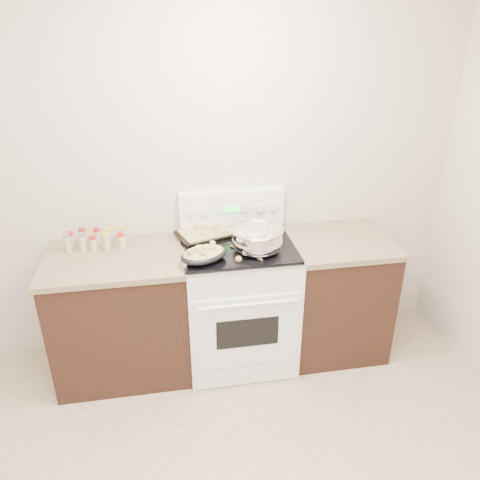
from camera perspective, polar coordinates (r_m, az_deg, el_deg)
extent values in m
cube|color=beige|center=(3.33, -7.23, 8.00)|extent=(4.00, 0.05, 2.70)
cube|color=black|center=(3.43, -14.15, -9.06)|extent=(0.90, 0.64, 0.88)
cube|color=brown|center=(3.20, -15.03, -2.27)|extent=(0.93, 0.67, 0.04)
cube|color=black|center=(3.62, 11.37, -6.72)|extent=(0.70, 0.64, 0.88)
cube|color=brown|center=(3.40, 12.04, -0.16)|extent=(0.73, 0.67, 0.04)
cube|color=white|center=(3.43, -0.14, -7.79)|extent=(0.76, 0.66, 0.92)
cube|color=white|center=(3.16, 0.91, -11.19)|extent=(0.70, 0.01, 0.55)
cube|color=black|center=(3.15, 0.93, -11.27)|extent=(0.42, 0.01, 0.22)
cylinder|color=white|center=(2.99, 1.08, -7.88)|extent=(0.65, 0.02, 0.02)
cube|color=white|center=(3.40, 0.86, -16.22)|extent=(0.70, 0.01, 0.14)
cube|color=silver|center=(3.19, -0.15, -0.81)|extent=(0.78, 0.68, 0.01)
cube|color=black|center=(3.19, -0.15, -0.62)|extent=(0.74, 0.64, 0.01)
cube|color=white|center=(3.39, -1.00, 3.79)|extent=(0.76, 0.07, 0.28)
cylinder|color=white|center=(3.31, -6.02, 3.35)|extent=(0.06, 0.02, 0.06)
cylinder|color=white|center=(3.32, -4.29, 3.48)|extent=(0.06, 0.02, 0.06)
cylinder|color=white|center=(3.38, 2.48, 3.93)|extent=(0.06, 0.02, 0.06)
cylinder|color=white|center=(3.40, 4.13, 4.03)|extent=(0.06, 0.02, 0.06)
cube|color=#19E533|center=(3.35, -0.89, 3.73)|extent=(0.09, 0.00, 0.04)
cube|color=silver|center=(3.34, -2.25, 3.64)|extent=(0.05, 0.00, 0.05)
cube|color=silver|center=(3.36, 0.46, 3.82)|extent=(0.05, 0.00, 0.05)
ellipsoid|color=silver|center=(3.08, 2.13, -0.11)|extent=(0.38, 0.38, 0.20)
cylinder|color=silver|center=(3.11, 2.11, -1.13)|extent=(0.19, 0.19, 0.01)
torus|color=silver|center=(3.04, 2.15, 1.27)|extent=(0.35, 0.35, 0.02)
cylinder|color=silver|center=(3.07, 2.13, 0.26)|extent=(0.33, 0.33, 0.11)
cylinder|color=brown|center=(3.05, 2.15, 1.07)|extent=(0.30, 0.30, 0.00)
cube|color=beige|center=(3.10, 1.31, 1.62)|extent=(0.04, 0.04, 0.03)
cube|color=beige|center=(2.99, 0.12, 0.67)|extent=(0.02, 0.02, 0.02)
cube|color=beige|center=(2.93, 1.89, 0.16)|extent=(0.04, 0.04, 0.03)
cube|color=beige|center=(3.02, 0.49, 0.92)|extent=(0.03, 0.03, 0.03)
cube|color=beige|center=(2.97, 0.38, 0.55)|extent=(0.04, 0.04, 0.02)
cube|color=beige|center=(3.04, 0.17, 1.11)|extent=(0.03, 0.03, 0.02)
cube|color=beige|center=(2.93, 1.77, 0.12)|extent=(0.04, 0.04, 0.02)
cube|color=beige|center=(3.04, 3.83, 1.07)|extent=(0.04, 0.04, 0.03)
cube|color=beige|center=(2.96, 3.71, 0.32)|extent=(0.03, 0.03, 0.03)
cube|color=beige|center=(3.09, 3.64, 1.49)|extent=(0.03, 0.03, 0.02)
cube|color=beige|center=(3.01, -0.22, 0.85)|extent=(0.02, 0.02, 0.02)
cube|color=beige|center=(3.04, 3.10, 1.09)|extent=(0.03, 0.03, 0.02)
cube|color=beige|center=(3.05, 1.88, 1.18)|extent=(0.02, 0.02, 0.02)
cube|color=beige|center=(3.04, 0.93, 1.10)|extent=(0.04, 0.04, 0.02)
cube|color=beige|center=(3.02, 0.70, 0.93)|extent=(0.04, 0.04, 0.03)
ellipsoid|color=black|center=(2.97, -4.47, -1.80)|extent=(0.38, 0.33, 0.08)
ellipsoid|color=tan|center=(2.96, -4.48, -1.60)|extent=(0.34, 0.30, 0.06)
sphere|color=tan|center=(2.95, -3.53, -0.98)|extent=(0.05, 0.05, 0.05)
sphere|color=tan|center=(2.90, -4.54, -1.61)|extent=(0.04, 0.04, 0.04)
sphere|color=tan|center=(2.95, -4.10, -0.94)|extent=(0.05, 0.05, 0.05)
sphere|color=tan|center=(3.00, -3.37, -0.45)|extent=(0.04, 0.04, 0.04)
sphere|color=tan|center=(2.95, -5.09, -1.04)|extent=(0.05, 0.05, 0.05)
sphere|color=tan|center=(2.93, -5.15, -1.19)|extent=(0.05, 0.05, 0.05)
sphere|color=tan|center=(2.96, -4.83, -0.94)|extent=(0.04, 0.04, 0.04)
sphere|color=tan|center=(2.91, -6.14, -1.46)|extent=(0.04, 0.04, 0.04)
cube|color=black|center=(3.32, -4.09, 0.77)|extent=(0.46, 0.39, 0.02)
cube|color=tan|center=(3.32, -4.10, 0.96)|extent=(0.41, 0.34, 0.02)
sphere|color=tan|center=(3.37, -5.35, 1.57)|extent=(0.04, 0.04, 0.04)
sphere|color=tan|center=(3.34, -3.00, 1.42)|extent=(0.04, 0.04, 0.04)
sphere|color=tan|center=(3.39, -4.31, 1.73)|extent=(0.04, 0.04, 0.04)
sphere|color=tan|center=(3.39, -2.87, 1.85)|extent=(0.04, 0.04, 0.04)
sphere|color=tan|center=(3.26, -2.99, 0.83)|extent=(0.03, 0.03, 0.03)
sphere|color=tan|center=(3.25, -4.21, 0.70)|extent=(0.04, 0.04, 0.04)
sphere|color=tan|center=(3.27, -2.23, 0.89)|extent=(0.04, 0.04, 0.04)
sphere|color=tan|center=(3.29, -1.75, 1.05)|extent=(0.04, 0.04, 0.04)
sphere|color=tan|center=(3.27, -4.69, 0.79)|extent=(0.03, 0.03, 0.03)
sphere|color=tan|center=(3.35, -4.26, 1.52)|extent=(0.04, 0.04, 0.04)
cylinder|color=#AA864D|center=(3.06, 0.71, -1.55)|extent=(0.18, 0.25, 0.01)
sphere|color=#AA864D|center=(2.97, -0.18, -2.36)|extent=(0.04, 0.04, 0.04)
sphere|color=#7CAEB9|center=(3.13, 3.80, -0.45)|extent=(0.09, 0.09, 0.09)
cylinder|color=#7CAEB9|center=(3.21, 3.72, 0.85)|extent=(0.07, 0.28, 0.07)
cylinder|color=#BFB28C|center=(3.39, -19.95, -0.07)|extent=(0.05, 0.05, 0.09)
cylinder|color=#B21414|center=(3.37, -20.08, 0.75)|extent=(0.05, 0.05, 0.02)
cylinder|color=#BFB28C|center=(3.38, -18.59, 0.19)|extent=(0.04, 0.04, 0.11)
cylinder|color=#B21414|center=(3.35, -18.73, 1.15)|extent=(0.05, 0.05, 0.02)
cylinder|color=#BFB28C|center=(3.36, -17.00, 0.27)|extent=(0.04, 0.04, 0.11)
cylinder|color=#B21414|center=(3.33, -17.13, 1.23)|extent=(0.05, 0.05, 0.02)
cylinder|color=#BFB28C|center=(3.34, -15.64, 0.29)|extent=(0.04, 0.04, 0.10)
cylinder|color=gold|center=(3.32, -15.76, 1.19)|extent=(0.05, 0.05, 0.02)
cylinder|color=#BFB28C|center=(3.33, -14.13, 0.48)|extent=(0.04, 0.04, 0.11)
cylinder|color=gold|center=(3.31, -14.24, 1.45)|extent=(0.04, 0.04, 0.02)
cylinder|color=#BFB28C|center=(3.31, -20.25, -0.52)|extent=(0.04, 0.04, 0.11)
cylinder|color=#B2B2B7|center=(3.28, -20.43, 0.52)|extent=(0.04, 0.04, 0.02)
cylinder|color=#BFB28C|center=(3.30, -18.66, -0.38)|extent=(0.05, 0.05, 0.11)
cylinder|color=#B2B2B7|center=(3.27, -18.82, 0.65)|extent=(0.05, 0.05, 0.02)
cylinder|color=#BFB28C|center=(3.28, -17.42, -0.55)|extent=(0.04, 0.04, 0.09)
cylinder|color=#B21414|center=(3.26, -17.55, 0.30)|extent=(0.04, 0.04, 0.02)
cylinder|color=#BFB28C|center=(3.26, -15.96, -0.34)|extent=(0.05, 0.05, 0.10)
cylinder|color=gold|center=(3.24, -16.09, 0.63)|extent=(0.05, 0.05, 0.02)
cylinder|color=#BFB28C|center=(3.26, -14.23, -0.22)|extent=(0.05, 0.05, 0.09)
cylinder|color=#B21414|center=(3.24, -14.34, 0.66)|extent=(0.05, 0.05, 0.02)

